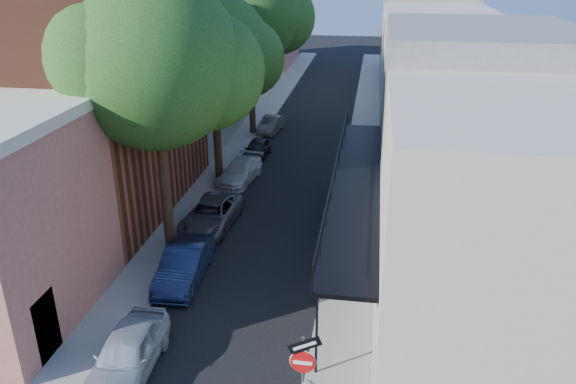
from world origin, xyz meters
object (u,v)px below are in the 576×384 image
at_px(oak_near, 167,65).
at_px(oak_mid, 221,53).
at_px(oak_far, 257,12).
at_px(parked_car_a, 127,353).
at_px(parked_car_b, 184,264).
at_px(parked_car_c, 211,215).
at_px(parked_car_d, 240,171).
at_px(sign_post, 303,365).
at_px(parked_car_f, 271,125).
at_px(parked_car_e, 257,149).

height_order(oak_near, oak_mid, oak_near).
height_order(oak_far, parked_car_a, oak_far).
bearing_deg(parked_car_b, parked_car_c, 90.77).
xyz_separation_m(oak_near, parked_car_d, (0.77, 7.78, -7.28)).
distance_m(sign_post, parked_car_f, 27.30).
bearing_deg(oak_mid, oak_far, 89.59).
relative_size(oak_mid, parked_car_f, 3.01).
height_order(oak_near, parked_car_c, oak_near).
xyz_separation_m(sign_post, parked_car_f, (-5.76, 26.64, -1.48)).
xyz_separation_m(oak_far, parked_car_f, (0.75, 0.35, -7.70)).
bearing_deg(parked_car_f, sign_post, -70.20).
relative_size(parked_car_a, parked_car_d, 1.00).
bearing_deg(parked_car_f, oak_mid, -87.38).
relative_size(oak_mid, parked_car_e, 3.04).
bearing_deg(parked_car_c, parked_car_b, -83.36).
relative_size(oak_near, parked_car_b, 2.71).
bearing_deg(parked_car_b, parked_car_d, 89.03).
relative_size(sign_post, parked_car_c, 0.66).
bearing_deg(parked_car_d, parked_car_c, -82.22).
bearing_deg(sign_post, parked_car_b, 129.66).
relative_size(parked_car_d, parked_car_f, 1.21).
relative_size(oak_far, parked_car_b, 2.82).
height_order(parked_car_d, parked_car_e, parked_car_d).
relative_size(sign_post, parked_car_a, 0.73).
bearing_deg(parked_car_e, parked_car_a, -87.89).
bearing_deg(sign_post, parked_car_e, 104.94).
relative_size(sign_post, parked_car_e, 0.89).
bearing_deg(oak_mid, parked_car_f, 85.02).
bearing_deg(parked_car_a, parked_car_e, 88.36).
bearing_deg(parked_car_d, oak_far, 102.46).
relative_size(sign_post, oak_near, 0.26).
bearing_deg(oak_far, parked_car_a, -87.69).
distance_m(parked_car_a, parked_car_b, 5.33).
relative_size(sign_post, parked_car_f, 0.88).
distance_m(oak_near, parked_car_b, 7.73).
bearing_deg(parked_car_a, parked_car_c, 89.46).
bearing_deg(oak_near, parked_car_e, 85.66).
xyz_separation_m(oak_mid, parked_car_f, (0.82, 9.38, -6.50)).
bearing_deg(oak_mid, sign_post, -69.14).
bearing_deg(sign_post, parked_car_f, 102.20).
bearing_deg(parked_car_f, oak_far, -147.78).
relative_size(parked_car_b, parked_car_c, 0.94).
distance_m(oak_mid, parked_car_e, 7.59).
relative_size(parked_car_c, parked_car_e, 1.34).
xyz_separation_m(oak_mid, parked_car_c, (0.82, -5.96, -6.43)).
distance_m(parked_car_a, parked_car_d, 15.77).
distance_m(parked_car_a, parked_car_c, 10.00).
xyz_separation_m(oak_near, parked_car_b, (1.02, -2.65, -7.18)).
height_order(oak_far, parked_car_e, oak_far).
bearing_deg(parked_car_a, oak_mid, 91.85).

